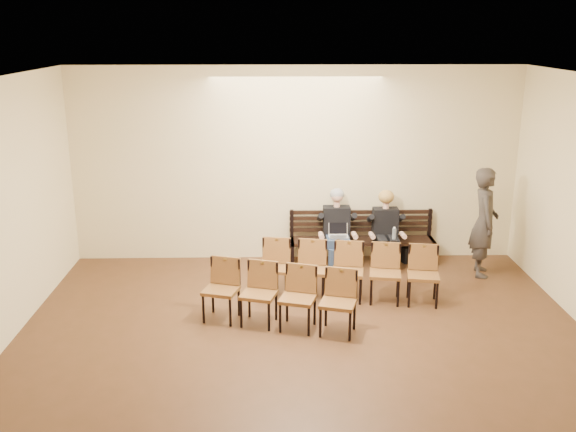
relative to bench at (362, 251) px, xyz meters
name	(u,v)px	position (x,y,z in m)	size (l,w,h in m)	color
ground	(311,410)	(-1.19, -4.65, -0.23)	(10.00, 10.00, 0.00)	#52301C
room_walls	(309,173)	(-1.19, -3.86, 2.31)	(8.02, 10.01, 3.51)	beige
bench	(362,251)	(0.00, 0.00, 0.00)	(2.60, 0.90, 0.45)	black
seated_man	(337,228)	(-0.47, -0.12, 0.48)	(0.58, 0.81, 1.40)	black
seated_woman	(386,231)	(0.40, -0.12, 0.42)	(0.55, 0.76, 1.28)	black
laptop	(339,239)	(-0.46, -0.32, 0.35)	(0.34, 0.27, 0.25)	silver
water_bottle	(394,241)	(0.49, -0.42, 0.34)	(0.07, 0.07, 0.23)	silver
bag	(410,253)	(0.91, 0.10, -0.08)	(0.40, 0.27, 0.29)	black
passerby	(485,214)	(1.99, -0.60, 0.86)	(0.79, 0.52, 2.17)	#35302B
chair_row_front	(348,272)	(-0.44, -1.61, 0.23)	(2.78, 0.49, 0.91)	brown
chair_row_back	(278,297)	(-1.54, -2.53, 0.23)	(2.20, 0.49, 0.90)	brown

